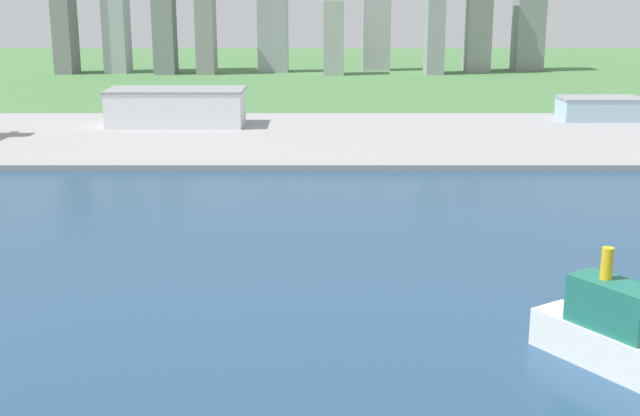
# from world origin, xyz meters

# --- Properties ---
(ground_plane) EXTENTS (2400.00, 2400.00, 0.00)m
(ground_plane) POSITION_xyz_m (0.00, 300.00, 0.00)
(ground_plane) COLOR #477842
(water_bay) EXTENTS (840.00, 360.00, 0.15)m
(water_bay) POSITION_xyz_m (0.00, 240.00, 0.07)
(water_bay) COLOR navy
(water_bay) RESTS_ON ground
(industrial_pier) EXTENTS (840.00, 140.00, 2.50)m
(industrial_pier) POSITION_xyz_m (0.00, 490.00, 1.25)
(industrial_pier) COLOR #959596
(industrial_pier) RESTS_ON ground
(ferry_boat) EXTENTS (32.57, 42.82, 22.42)m
(ferry_boat) POSITION_xyz_m (72.05, 242.21, 6.17)
(ferry_boat) COLOR white
(ferry_boat) RESTS_ON water_bay
(warehouse_main) EXTENTS (66.72, 29.44, 17.98)m
(warehouse_main) POSITION_xyz_m (-54.71, 518.12, 11.51)
(warehouse_main) COLOR white
(warehouse_main) RESTS_ON industrial_pier
(warehouse_annex) EXTENTS (40.81, 22.76, 11.64)m
(warehouse_annex) POSITION_xyz_m (159.40, 536.61, 8.34)
(warehouse_annex) COLOR #99BCD1
(warehouse_annex) RESTS_ON industrial_pier
(distant_skyline) EXTENTS (405.02, 59.96, 159.59)m
(distant_skyline) POSITION_xyz_m (-13.71, 818.40, 55.61)
(distant_skyline) COLOR gray
(distant_skyline) RESTS_ON ground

